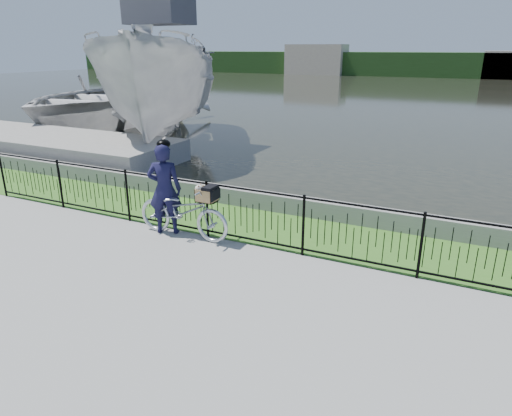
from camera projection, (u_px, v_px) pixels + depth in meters
The scene contains 13 objects.
ground at pixel (209, 282), 7.36m from camera, with size 120.00×120.00×0.00m, color gray.
grass_strip at pixel (274, 227), 9.56m from camera, with size 60.00×2.00×0.01m, color #396C22.
water at pixel (432, 96), 35.35m from camera, with size 120.00×120.00×0.00m, color black.
quay_wall at pixel (292, 205), 10.34m from camera, with size 60.00×0.30×0.40m, color gray.
fence at pixel (253, 217), 8.52m from camera, with size 14.00×0.06×1.15m, color black, non-canonical shape.
far_treeline at pixel (457, 65), 57.75m from camera, with size 120.00×6.00×3.00m, color #214119.
far_building_left at pixel (316, 60), 63.31m from camera, with size 8.00×4.00×4.00m, color #B4A590.
far_building_right at pixel (511, 65), 53.97m from camera, with size 6.00×3.00×3.20m, color #B4A590.
dock at pixel (47, 144), 16.03m from camera, with size 10.00×3.00×0.70m, color gray.
bicycle_rig at pixel (183, 211), 8.95m from camera, with size 2.03×0.71×1.15m.
cyclist at pixel (165, 188), 9.02m from camera, with size 0.79×0.67×1.91m.
boat_near at pixel (164, 86), 17.47m from camera, with size 8.65×11.40×5.96m.
boat_far at pixel (107, 99), 22.47m from camera, with size 9.49×12.19×2.31m.
Camera 1 is at (3.54, -5.55, 3.57)m, focal length 32.00 mm.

